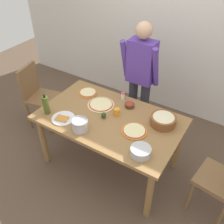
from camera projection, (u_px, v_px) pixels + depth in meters
ground at (110, 163)px, 3.30m from camera, size 8.00×8.00×0.00m
wall_back at (170, 28)px, 3.57m from camera, size 5.60×0.10×2.60m
dining_table at (110, 124)px, 2.89m from camera, size 1.60×0.96×0.76m
person_cook at (140, 75)px, 3.23m from camera, size 0.49×0.25×1.62m
chair_wooden_left at (37, 93)px, 3.62m from camera, size 0.48×0.48×0.95m
pizza_raw_on_board at (101, 105)px, 3.02m from camera, size 0.32×0.32×0.02m
pizza_cooked_on_tray at (88, 93)px, 3.22m from camera, size 0.24×0.24×0.02m
pizza_second_cooked at (134, 131)px, 2.65m from camera, size 0.28×0.28×0.02m
plate_with_slice at (63, 118)px, 2.81m from camera, size 0.26×0.26×0.02m
popcorn_bowl at (163, 120)px, 2.71m from camera, size 0.28×0.28×0.11m
mixing_bowl_steel at (141, 151)px, 2.38m from camera, size 0.20×0.20×0.08m
small_sauce_bowl at (130, 105)px, 2.98m from camera, size 0.11×0.11×0.06m
olive_oil_bottle at (46, 105)px, 2.83m from camera, size 0.07×0.07×0.26m
steel_pot at (80, 125)px, 2.64m from camera, size 0.17×0.17×0.13m
cup_orange at (117, 112)px, 2.85m from camera, size 0.07×0.07×0.08m
salt_shaker at (123, 96)px, 3.08m from camera, size 0.04×0.04×0.11m
avocado at (104, 115)px, 2.82m from camera, size 0.06×0.06×0.07m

